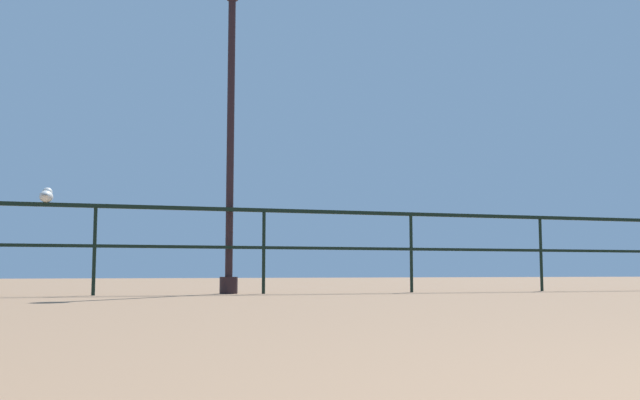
{
  "coord_description": "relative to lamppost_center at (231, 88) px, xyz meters",
  "views": [
    {
      "loc": [
        -2.13,
        0.39,
        0.3
      ],
      "look_at": [
        0.62,
        9.0,
        1.2
      ],
      "focal_mm": 39.92,
      "sensor_mm": 36.0,
      "label": 1
    }
  ],
  "objects": [
    {
      "name": "lamppost_center",
      "position": [
        0.0,
        0.0,
        0.0
      ],
      "size": [
        0.33,
        0.33,
        4.46
      ],
      "color": "black",
      "rests_on": "ground_plane"
    },
    {
      "name": "pier_railing",
      "position": [
        0.43,
        -0.15,
        -1.92
      ],
      "size": [
        25.45,
        0.05,
        1.12
      ],
      "color": "black",
      "rests_on": "ground_plane"
    },
    {
      "name": "seagull_on_rail",
      "position": [
        -2.26,
        -0.13,
        -1.54
      ],
      "size": [
        0.17,
        0.41,
        0.2
      ],
      "color": "silver",
      "rests_on": "pier_railing"
    }
  ]
}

